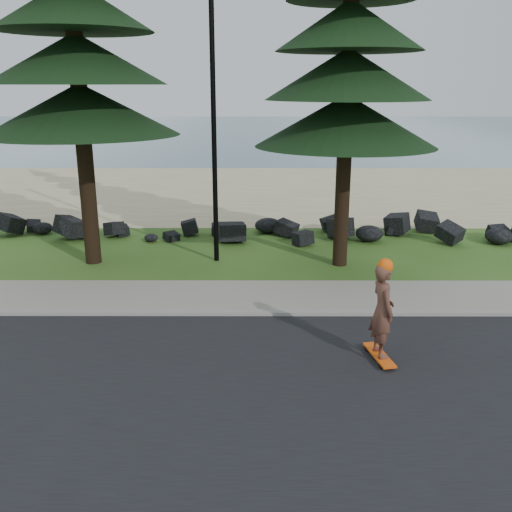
# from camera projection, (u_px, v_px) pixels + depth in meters

# --- Properties ---
(ground) EXTENTS (160.00, 160.00, 0.00)m
(ground) POSITION_uv_depth(u_px,v_px,m) (207.00, 300.00, 13.42)
(ground) COLOR #2E551A
(ground) RESTS_ON ground
(road) EXTENTS (160.00, 7.00, 0.02)m
(road) POSITION_uv_depth(u_px,v_px,m) (183.00, 402.00, 9.11)
(road) COLOR black
(road) RESTS_ON ground
(kerb) EXTENTS (160.00, 0.20, 0.10)m
(kerb) POSITION_uv_depth(u_px,v_px,m) (204.00, 313.00, 12.54)
(kerb) COLOR gray
(kerb) RESTS_ON ground
(sidewalk) EXTENTS (160.00, 2.00, 0.08)m
(sidewalk) POSITION_uv_depth(u_px,v_px,m) (208.00, 296.00, 13.60)
(sidewalk) COLOR gray
(sidewalk) RESTS_ON ground
(beach_sand) EXTENTS (160.00, 15.00, 0.01)m
(beach_sand) POSITION_uv_depth(u_px,v_px,m) (233.00, 190.00, 27.30)
(beach_sand) COLOR tan
(beach_sand) RESTS_ON ground
(ocean) EXTENTS (160.00, 58.00, 0.01)m
(ocean) POSITION_uv_depth(u_px,v_px,m) (247.00, 131.00, 62.24)
(ocean) COLOR #3A616F
(ocean) RESTS_ON ground
(seawall_boulders) EXTENTS (60.00, 2.40, 1.10)m
(seawall_boulders) POSITION_uv_depth(u_px,v_px,m) (222.00, 239.00, 18.78)
(seawall_boulders) COLOR black
(seawall_boulders) RESTS_ON ground
(lamp_post) EXTENTS (0.25, 0.14, 8.14)m
(lamp_post) POSITION_uv_depth(u_px,v_px,m) (214.00, 113.00, 15.28)
(lamp_post) COLOR black
(lamp_post) RESTS_ON ground
(skateboarder) EXTENTS (0.52, 1.07, 1.94)m
(skateboarder) POSITION_uv_depth(u_px,v_px,m) (382.00, 311.00, 10.24)
(skateboarder) COLOR #F3550E
(skateboarder) RESTS_ON ground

